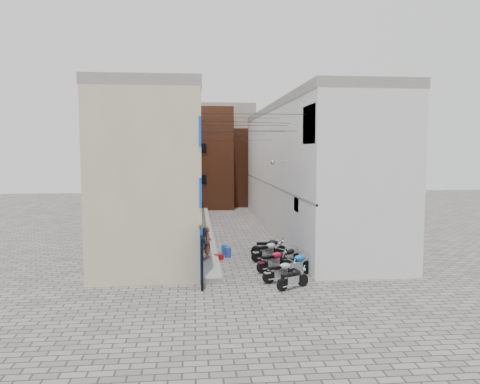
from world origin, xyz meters
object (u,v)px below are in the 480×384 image
object	(u,v)px
motorcycle_f	(268,250)
water_jug_far	(225,250)
red_crate	(219,257)
motorcycle_b	(281,271)
person_a	(208,243)
motorcycle_d	(273,260)
water_jug_near	(228,252)
motorcycle_g	(269,247)
motorcycle_c	(296,263)
person_b	(204,243)
motorcycle_a	(293,277)
motorcycle_e	(288,256)

from	to	relation	value
motorcycle_f	water_jug_far	xyz separation A→B (m)	(-2.17, 1.61, -0.29)
water_jug_far	red_crate	bearing A→B (deg)	-108.89
motorcycle_b	person_a	size ratio (longest dim) A/B	1.11
motorcycle_b	person_a	xyz separation A→B (m)	(-3.11, 3.87, 0.54)
motorcycle_d	person_a	xyz separation A→B (m)	(-3.09, 1.98, 0.50)
motorcycle_f	water_jug_near	xyz separation A→B (m)	(-2.04, 0.97, -0.29)
motorcycle_g	motorcycle_c	bearing A→B (deg)	13.37
motorcycle_g	water_jug_near	size ratio (longest dim) A/B	3.61
water_jug_far	person_b	bearing A→B (deg)	-120.65
motorcycle_a	motorcycle_f	size ratio (longest dim) A/B	0.86
motorcycle_a	motorcycle_g	bearing A→B (deg)	151.36
motorcycle_c	person_b	world-z (taller)	person_b
motorcycle_c	motorcycle_e	distance (m)	1.99
motorcycle_c	motorcycle_f	xyz separation A→B (m)	(-0.84, 3.07, -0.02)
motorcycle_d	water_jug_far	size ratio (longest dim) A/B	3.42
motorcycle_d	person_b	xyz separation A→B (m)	(-3.30, 1.76, 0.51)
water_jug_near	red_crate	bearing A→B (deg)	-137.20
red_crate	motorcycle_a	bearing A→B (deg)	-62.92
motorcycle_e	water_jug_near	world-z (taller)	motorcycle_e
motorcycle_e	motorcycle_f	distance (m)	1.41
motorcycle_e	water_jug_near	distance (m)	3.59
motorcycle_a	red_crate	world-z (taller)	motorcycle_a
motorcycle_b	red_crate	distance (m)	5.19
motorcycle_e	red_crate	world-z (taller)	motorcycle_e
motorcycle_d	person_a	size ratio (longest dim) A/B	1.19
person_b	water_jug_far	size ratio (longest dim) A/B	2.89
person_b	red_crate	size ratio (longest dim) A/B	3.57
motorcycle_e	motorcycle_g	world-z (taller)	motorcycle_g
motorcycle_f	red_crate	distance (m)	2.64
motorcycle_c	person_b	bearing A→B (deg)	-146.16
motorcycle_f	motorcycle_b	bearing A→B (deg)	-25.96
motorcycle_b	person_b	size ratio (longest dim) A/B	1.10
motorcycle_g	person_b	size ratio (longest dim) A/B	1.22
person_a	person_b	bearing A→B (deg)	148.71
motorcycle_c	person_a	world-z (taller)	person_a
water_jug_near	motorcycle_b	bearing A→B (deg)	-68.20
motorcycle_g	red_crate	bearing A→B (deg)	-78.79
motorcycle_a	water_jug_near	bearing A→B (deg)	171.69
motorcycle_f	red_crate	size ratio (longest dim) A/B	4.29
motorcycle_c	motorcycle_d	size ratio (longest dim) A/B	1.06
person_b	person_a	bearing A→B (deg)	-47.58
water_jug_far	red_crate	distance (m)	1.19
person_a	water_jug_near	distance (m)	1.78
motorcycle_g	water_jug_near	xyz separation A→B (m)	(-2.24, 0.14, -0.30)
motorcycle_e	water_jug_far	size ratio (longest dim) A/B	3.06
motorcycle_e	water_jug_near	xyz separation A→B (m)	(-2.93, 2.05, -0.22)
water_jug_near	red_crate	distance (m)	0.72
motorcycle_g	water_jug_near	bearing A→B (deg)	-89.42
motorcycle_a	motorcycle_b	distance (m)	1.07
motorcycle_a	person_a	size ratio (longest dim) A/B	1.04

